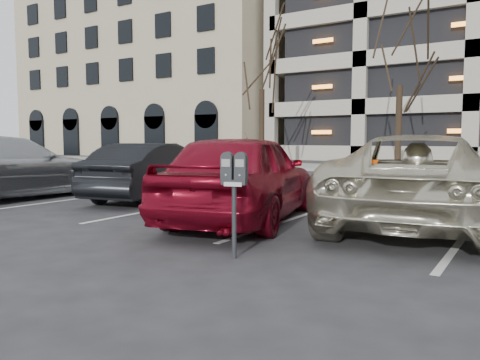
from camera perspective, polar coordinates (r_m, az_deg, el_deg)
name	(u,v)px	position (r m, az deg, el deg)	size (l,w,h in m)	color
ground	(320,253)	(6.04, 9.78, -8.75)	(140.00, 140.00, 0.00)	#28282B
sidewalk	(471,172)	(21.59, 26.37, 0.84)	(80.00, 4.00, 0.12)	gray
stall_lines	(298,217)	(8.66, 7.09, -4.49)	(16.90, 5.20, 0.00)	silver
office_building	(172,77)	(46.91, -8.27, 12.37)	(26.00, 16.20, 15.00)	tan
tree_a	(262,42)	(25.18, 2.72, 16.49)	(3.92, 3.92, 8.92)	black
tree_b	(401,32)	(22.55, 19.06, 16.68)	(3.71, 3.71, 8.43)	black
parking_meter	(234,179)	(5.53, -0.72, 0.13)	(0.34, 0.20, 1.25)	black
suv_silver	(419,180)	(8.35, 21.00, 0.00)	(3.14, 5.66, 1.50)	beige
car_red	(244,177)	(8.14, 0.45, 0.41)	(1.83, 4.56, 1.55)	maroon
car_dark	(153,171)	(11.32, -10.52, 1.06)	(1.41, 4.05, 1.33)	black
car_silver	(6,167)	(12.47, -26.59, 1.38)	(2.11, 5.20, 1.51)	#B1B4B9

